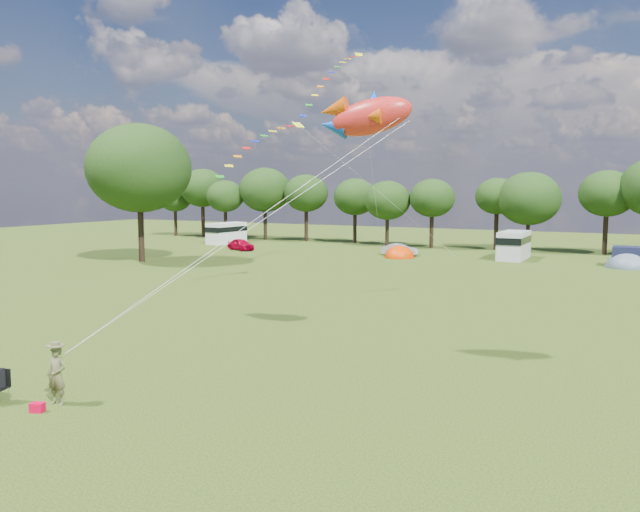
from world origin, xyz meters
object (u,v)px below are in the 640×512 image
at_px(campervan_c, 514,244).
at_px(tent_greyblue, 627,267).
at_px(campervan_a, 226,232).
at_px(tent_orange, 399,257).
at_px(big_tree, 139,168).
at_px(kite_flyer, 57,375).
at_px(fish_kite, 364,117).
at_px(car_b, 400,250).
at_px(car_a, 241,244).

relative_size(campervan_c, tent_greyblue, 1.37).
relative_size(campervan_a, tent_orange, 1.69).
height_order(big_tree, tent_greyblue, big_tree).
height_order(big_tree, kite_flyer, big_tree).
bearing_deg(tent_greyblue, big_tree, -158.34).
xyz_separation_m(campervan_c, tent_orange, (-10.67, -4.05, -1.48)).
bearing_deg(big_tree, fish_kite, -33.27).
bearing_deg(tent_orange, tent_greyblue, 5.27).
distance_m(big_tree, car_b, 27.71).
bearing_deg(campervan_c, car_b, 101.25).
bearing_deg(car_a, big_tree, -165.72).
bearing_deg(car_a, kite_flyer, -128.82).
bearing_deg(tent_greyblue, campervan_c, 168.51).
xyz_separation_m(car_b, kite_flyer, (5.86, -48.48, 0.36)).
bearing_deg(campervan_c, kite_flyer, 174.36).
distance_m(tent_greyblue, fish_kite, 40.68).
bearing_deg(car_b, tent_orange, -173.58).
distance_m(car_b, campervan_c, 11.56).
relative_size(campervan_a, tent_greyblue, 1.36).
bearing_deg(fish_kite, tent_greyblue, 66.01).
distance_m(car_a, kite_flyer, 51.50).
relative_size(car_a, car_b, 1.12).
height_order(car_b, tent_orange, car_b).
bearing_deg(kite_flyer, fish_kite, 50.65).
bearing_deg(car_a, campervan_c, -56.94).
height_order(car_a, tent_orange, car_a).
bearing_deg(tent_greyblue, fish_kite, -103.63).
distance_m(campervan_a, campervan_c, 36.17).
bearing_deg(big_tree, tent_greyblue, 21.66).
bearing_deg(car_a, tent_orange, -63.48).
bearing_deg(campervan_a, car_a, -127.41).
bearing_deg(kite_flyer, tent_greyblue, 65.25).
bearing_deg(big_tree, campervan_a, 102.37).
relative_size(campervan_a, campervan_c, 1.00).
bearing_deg(big_tree, tent_orange, 35.04).
bearing_deg(tent_orange, kite_flyer, -83.63).
height_order(car_b, fish_kite, fish_kite).
distance_m(kite_flyer, fish_kite, 15.14).
height_order(campervan_c, kite_flyer, campervan_c).
bearing_deg(campervan_a, tent_orange, -95.07).
bearing_deg(car_b, campervan_a, 70.01).
xyz_separation_m(tent_greyblue, kite_flyer, (-15.84, -48.52, 0.97)).
distance_m(car_a, campervan_a, 9.05).
distance_m(car_a, car_b, 18.56).
xyz_separation_m(tent_orange, fish_kite, (11.75, -36.37, 10.03)).
relative_size(car_a, tent_greyblue, 0.96).
bearing_deg(car_a, fish_kite, -115.75).
distance_m(campervan_a, tent_orange, 26.04).
xyz_separation_m(campervan_a, fish_kite, (37.24, -41.50, 8.61)).
relative_size(car_a, tent_orange, 1.19).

